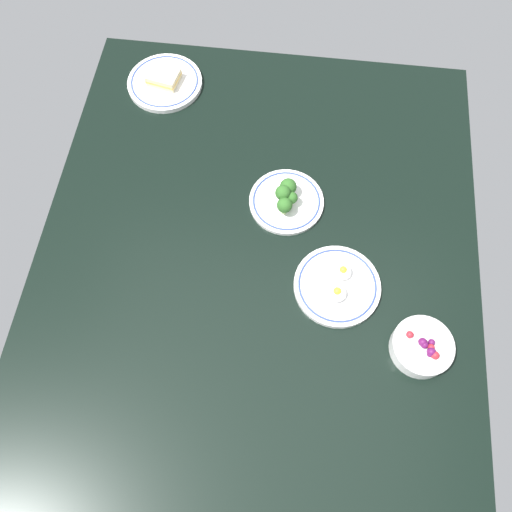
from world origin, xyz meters
TOP-DOWN VIEW (x-y plane):
  - dining_table at (0.00, 0.00)cm, footprint 143.47×113.90cm
  - plate_eggs at (-5.19, -21.02)cm, footprint 21.65×21.65cm
  - plate_sandwich at (54.71, 34.51)cm, footprint 22.56×22.56cm
  - bowl_berries at (-18.76, -41.24)cm, footprint 14.41×14.41cm
  - plate_broccoli at (17.53, -6.06)cm, footprint 20.11×20.11cm

SIDE VIEW (x-z plane):
  - dining_table at x=0.00cm, z-range 0.00..4.00cm
  - plate_eggs at x=-5.19cm, z-range 2.66..7.69cm
  - plate_sandwich at x=54.71cm, z-range 2.94..7.64cm
  - plate_broccoli at x=17.53cm, z-range 2.15..9.81cm
  - bowl_berries at x=-18.76cm, z-range 3.42..9.83cm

